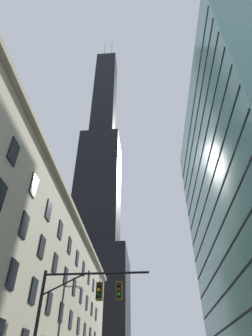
# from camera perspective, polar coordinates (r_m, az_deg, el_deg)

# --- Properties ---
(station_building) EXTENTS (12.67, 63.16, 22.31)m
(station_building) POSITION_cam_1_polar(r_m,az_deg,el_deg) (43.91, -19.70, -22.69)
(station_building) COLOR #BCAF93
(station_building) RESTS_ON ground
(dark_skyscraper) EXTENTS (26.14, 26.14, 193.11)m
(dark_skyscraper) POSITION_cam_1_polar(r_m,az_deg,el_deg) (119.02, -5.99, -9.44)
(dark_skyscraper) COLOR black
(dark_skyscraper) RESTS_ON ground
(traffic_signal_mast) EXTENTS (6.93, 0.63, 7.12)m
(traffic_signal_mast) POSITION_cam_1_polar(r_m,az_deg,el_deg) (19.18, -8.75, -25.73)
(traffic_signal_mast) COLOR black
(traffic_signal_mast) RESTS_ON sidewalk_left
(street_lamppost) EXTENTS (1.88, 0.32, 8.86)m
(street_lamppost) POSITION_cam_1_polar(r_m,az_deg,el_deg) (29.60, -12.93, -29.10)
(street_lamppost) COLOR #47474C
(street_lamppost) RESTS_ON sidewalk_left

